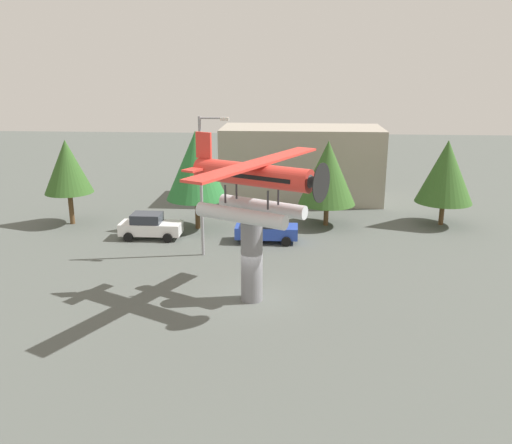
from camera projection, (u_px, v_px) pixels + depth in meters
ground_plane at (252, 299)px, 27.58m from camera, size 140.00×140.00×0.00m
display_pedestal at (252, 260)px, 26.97m from camera, size 1.10×1.10×4.35m
floatplane_monument at (254, 185)px, 25.83m from camera, size 7.12×9.76×4.00m
car_near_white at (150, 226)px, 37.15m from camera, size 4.20×2.02×1.76m
car_mid_blue at (266, 229)px, 36.41m from camera, size 4.20×2.02×1.76m
streetlight_primary at (204, 178)px, 32.67m from camera, size 1.84×0.28×8.65m
storefront_building at (301, 163)px, 47.58m from camera, size 13.85×6.55×6.38m
tree_west at (67, 167)px, 39.56m from camera, size 3.54×3.54×6.35m
tree_east at (196, 165)px, 38.32m from camera, size 4.38×4.38×7.13m
tree_center_back at (328, 173)px, 39.31m from camera, size 4.20×4.20×6.33m
tree_far_east at (446, 172)px, 39.44m from camera, size 4.15×4.15×6.35m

